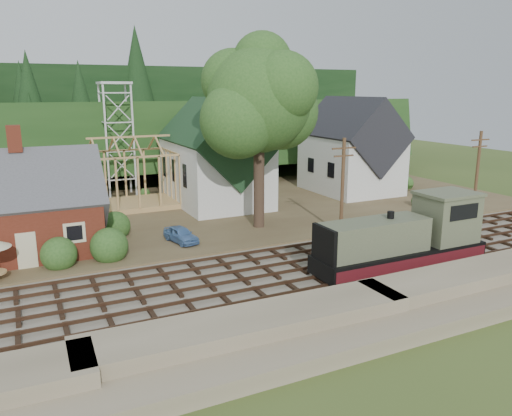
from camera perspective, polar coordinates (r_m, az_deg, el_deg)
name	(u,v)px	position (r m, az deg, el deg)	size (l,w,h in m)	color
ground	(299,271)	(33.22, 4.90, -7.17)	(140.00, 140.00, 0.00)	#384C1E
embankment	(384,324)	(26.89, 14.42, -12.73)	(64.00, 5.00, 1.60)	#7F7259
railroad_bed	(299,270)	(33.19, 4.91, -7.04)	(64.00, 11.00, 0.16)	#726B5B
village_flat	(204,211)	(48.82, -5.94, -0.29)	(64.00, 26.00, 0.30)	brown
hillside	(145,175)	(71.45, -12.59, 3.71)	(70.00, 28.00, 8.00)	#1E3F19
ridge	(122,161)	(86.93, -15.09, 5.25)	(80.00, 20.00, 12.00)	black
depot	(22,213)	(38.57, -25.13, -0.52)	(10.80, 7.41, 9.00)	#562013
church	(216,156)	(50.13, -4.58, 5.96)	(8.40, 15.17, 13.00)	silver
farmhouse	(351,151)	(57.36, 10.82, 6.38)	(8.40, 10.80, 10.60)	silver
timber_frame	(132,177)	(50.37, -14.04, 3.43)	(8.20, 6.20, 6.99)	tan
lattice_tower	(115,105)	(55.58, -15.77, 11.25)	(3.20, 3.20, 12.12)	silver
big_tree	(260,108)	(41.02, 0.51, 11.41)	(10.90, 8.40, 14.70)	#38281E
telegraph_pole_near	(342,186)	(40.01, 9.85, 2.55)	(2.20, 0.28, 8.00)	#4C331E
telegraph_pole_far	(477,172)	(50.18, 23.96, 3.77)	(2.20, 0.28, 8.00)	#4C331E
locomotive	(407,240)	(33.92, 16.84, -3.48)	(12.08, 3.02, 4.83)	black
car_blue	(181,234)	(38.38, -8.57, -3.01)	(1.43, 3.55, 1.21)	#5884BD
car_red	(382,188)	(57.88, 14.23, 2.22)	(1.76, 3.81, 1.06)	red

